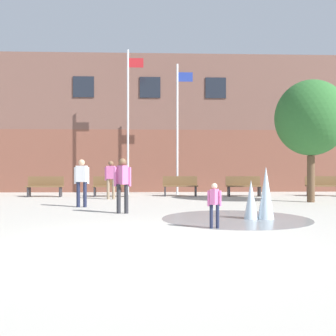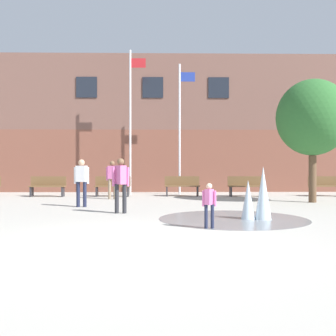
{
  "view_description": "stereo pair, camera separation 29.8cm",
  "coord_description": "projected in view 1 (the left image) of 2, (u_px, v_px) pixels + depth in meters",
  "views": [
    {
      "loc": [
        0.16,
        -6.82,
        1.34
      ],
      "look_at": [
        0.69,
        7.1,
        1.3
      ],
      "focal_mm": 42.0,
      "sensor_mm": 36.0,
      "label": 1
    },
    {
      "loc": [
        0.46,
        -6.83,
        1.34
      ],
      "look_at": [
        0.69,
        7.1,
        1.3
      ],
      "focal_mm": 42.0,
      "sensor_mm": 36.0,
      "label": 2
    }
  ],
  "objects": [
    {
      "name": "child_with_pink_shirt",
      "position": [
        214.0,
        202.0,
        8.55
      ],
      "size": [
        0.31,
        0.24,
        0.99
      ],
      "rotation": [
        0.0,
        0.0,
        0.97
      ],
      "color": "#1E233D",
      "rests_on": "ground"
    },
    {
      "name": "flagpole_left",
      "position": [
        129.0,
        117.0,
        18.97
      ],
      "size": [
        0.8,
        0.1,
        7.0
      ],
      "color": "silver",
      "rests_on": "ground"
    },
    {
      "name": "park_bench_near_trashcan",
      "position": [
        244.0,
        186.0,
        17.88
      ],
      "size": [
        1.6,
        0.44,
        0.91
      ],
      "color": "#28282D",
      "rests_on": "ground"
    },
    {
      "name": "splash_fountain",
      "position": [
        255.0,
        201.0,
        10.08
      ],
      "size": [
        3.84,
        3.84,
        1.35
      ],
      "color": "gray",
      "rests_on": "ground"
    },
    {
      "name": "street_tree_near_building",
      "position": [
        311.0,
        118.0,
        14.89
      ],
      "size": [
        2.7,
        2.7,
        4.64
      ],
      "color": "brown",
      "rests_on": "ground"
    },
    {
      "name": "park_bench_far_right",
      "position": [
        323.0,
        186.0,
        18.1
      ],
      "size": [
        1.6,
        0.44,
        0.91
      ],
      "color": "#28282D",
      "rests_on": "ground"
    },
    {
      "name": "park_bench_center",
      "position": [
        111.0,
        186.0,
        17.68
      ],
      "size": [
        1.6,
        0.44,
        0.91
      ],
      "color": "#28282D",
      "rests_on": "ground"
    },
    {
      "name": "park_bench_under_left_flagpole",
      "position": [
        45.0,
        186.0,
        17.57
      ],
      "size": [
        1.6,
        0.44,
        0.91
      ],
      "color": "#28282D",
      "rests_on": "ground"
    },
    {
      "name": "ground_plane",
      "position": [
        144.0,
        244.0,
        6.81
      ],
      "size": [
        100.0,
        100.0,
        0.0
      ],
      "primitive_type": "plane",
      "color": "#B2ADA3"
    },
    {
      "name": "park_bench_under_right_flagpole",
      "position": [
        180.0,
        186.0,
        18.01
      ],
      "size": [
        1.6,
        0.44,
        0.91
      ],
      "color": "#28282D",
      "rests_on": "ground"
    },
    {
      "name": "teen_by_trashcan",
      "position": [
        122.0,
        181.0,
        11.29
      ],
      "size": [
        0.5,
        0.39,
        1.59
      ],
      "rotation": [
        0.0,
        0.0,
        -0.96
      ],
      "color": "#28282D",
      "rests_on": "ground"
    },
    {
      "name": "adult_watching",
      "position": [
        111.0,
        177.0,
        16.23
      ],
      "size": [
        0.5,
        0.25,
        1.59
      ],
      "rotation": [
        0.0,
        0.0,
        2.98
      ],
      "color": "#89755B",
      "rests_on": "ground"
    },
    {
      "name": "library_building",
      "position": [
        150.0,
        128.0,
        23.81
      ],
      "size": [
        36.0,
        6.05,
        7.38
      ],
      "color": "brown",
      "rests_on": "ground"
    },
    {
      "name": "flagpole_right",
      "position": [
        178.0,
        125.0,
        19.07
      ],
      "size": [
        0.8,
        0.1,
        6.34
      ],
      "color": "silver",
      "rests_on": "ground"
    },
    {
      "name": "adult_near_bench",
      "position": [
        82.0,
        179.0,
        13.04
      ],
      "size": [
        0.5,
        0.27,
        1.59
      ],
      "rotation": [
        0.0,
        0.0,
        -0.23
      ],
      "color": "#1E233D",
      "rests_on": "ground"
    }
  ]
}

